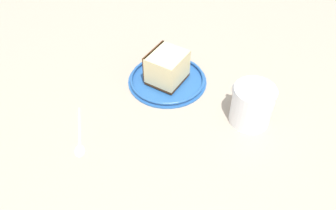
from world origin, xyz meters
TOP-DOWN VIEW (x-y plane):
  - ground_plane at (0.00, 0.00)cm, footprint 144.09×144.09cm
  - small_plate at (-9.00, 0.29)cm, footprint 18.18×18.18cm
  - cake_slice at (-9.07, 0.02)cm, footprint 9.93×9.60cm
  - tea_mug at (-2.51, 19.65)cm, footprint 8.96×9.09cm
  - teaspoon at (13.37, -10.92)cm, footprint 12.09×7.35cm

SIDE VIEW (x-z plane):
  - ground_plane at x=0.00cm, z-range -2.63..0.00cm
  - teaspoon at x=13.37cm, z-range -0.05..0.75cm
  - small_plate at x=-9.00cm, z-range -0.01..1.24cm
  - cake_slice at x=-9.07cm, z-range 0.66..7.60cm
  - tea_mug at x=-2.51cm, z-range 0.09..8.63cm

